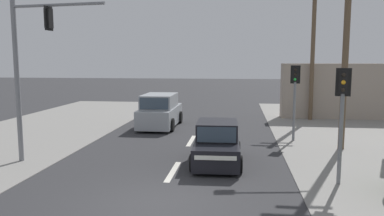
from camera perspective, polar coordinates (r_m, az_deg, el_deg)
name	(u,v)px	position (r m, az deg, el deg)	size (l,w,h in m)	color
ground_plane	(153,205)	(10.25, -5.92, -14.43)	(140.00, 140.00, 0.00)	#303033
lane_dash_mid	(173,171)	(13.02, -2.92, -9.62)	(0.20, 2.40, 0.01)	silver
lane_dash_far	(191,141)	(17.81, -0.12, -5.00)	(0.20, 2.40, 0.01)	silver
utility_pole_midground_right	(343,35)	(16.89, 22.01, 10.24)	(3.77, 0.68, 8.92)	brown
utility_pole_background_right	(313,42)	(24.90, 17.98, 9.59)	(1.80, 0.26, 9.43)	brown
traffic_signal_mast	(29,59)	(14.87, -23.63, 6.85)	(3.67, 0.57, 6.00)	slate
pedestal_signal_right_kerb	(342,106)	(12.06, 21.91, 0.24)	(0.44, 0.31, 3.56)	slate
pedestal_signal_far_median	(295,90)	(18.09, 15.41, 2.66)	(0.44, 0.31, 3.56)	slate
shopfront_wall_far	(376,92)	(26.84, 26.26, 2.25)	(12.00, 1.00, 3.60)	#A39384
hatchback_oncoming_mid	(217,144)	(13.94, 3.83, -5.52)	(1.87, 3.68, 1.53)	black
suv_crossing_left	(160,112)	(21.47, -4.89, -0.55)	(2.08, 4.55, 1.90)	#A3A8AD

